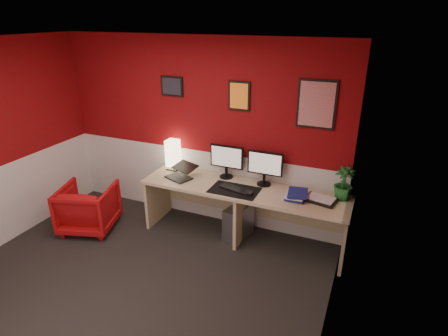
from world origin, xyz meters
TOP-DOWN VIEW (x-y plane):
  - ground at (0.00, 0.00)m, footprint 4.00×3.50m
  - ceiling at (0.00, 0.00)m, footprint 4.00×3.50m
  - wall_back at (0.00, 1.75)m, footprint 4.00×0.01m
  - wall_right at (2.00, 0.00)m, footprint 0.01×3.50m
  - wainscot_back at (0.00, 1.75)m, footprint 4.00×0.01m
  - wainscot_right at (2.00, 0.00)m, footprint 0.01×3.50m
  - desk at (0.78, 1.41)m, footprint 2.60×0.65m
  - shoji_lamp at (-0.33, 1.61)m, footprint 0.16×0.16m
  - laptop at (-0.11, 1.36)m, footprint 0.39×0.33m
  - monitor_left at (0.45, 1.63)m, footprint 0.45×0.06m
  - monitor_right at (0.98, 1.61)m, footprint 0.45×0.06m
  - desk_mat at (0.70, 1.31)m, footprint 0.60×0.38m
  - keyboard at (0.71, 1.32)m, footprint 0.44×0.24m
  - mouse at (0.91, 1.26)m, footprint 0.07×0.11m
  - book_bottom at (1.33, 1.40)m, footprint 0.22×0.29m
  - book_middle at (1.31, 1.42)m, footprint 0.24×0.32m
  - book_top at (1.34, 1.38)m, footprint 0.27×0.33m
  - zen_tray at (1.72, 1.44)m, footprint 0.40×0.32m
  - potted_plant at (1.93, 1.59)m, footprint 0.25×0.25m
  - pc_tower at (0.72, 1.42)m, footprint 0.31×0.49m
  - armchair at (-1.23, 0.83)m, footprint 0.85×0.86m
  - art_left at (-0.37, 1.74)m, footprint 0.32×0.02m
  - art_center at (0.58, 1.74)m, footprint 0.28×0.02m
  - art_right at (1.52, 1.74)m, footprint 0.44×0.02m

SIDE VIEW (x-z plane):
  - ground at x=0.00m, z-range -0.01..0.01m
  - pc_tower at x=0.72m, z-range 0.00..0.45m
  - armchair at x=-1.23m, z-range 0.00..0.63m
  - desk at x=0.78m, z-range 0.00..0.73m
  - wainscot_back at x=0.00m, z-range 0.00..1.00m
  - wainscot_right at x=2.00m, z-range 0.00..1.00m
  - desk_mat at x=0.70m, z-range 0.73..0.74m
  - book_bottom at x=1.33m, z-range 0.73..0.76m
  - keyboard at x=0.71m, z-range 0.74..0.75m
  - zen_tray at x=1.72m, z-range 0.73..0.76m
  - mouse at x=0.91m, z-range 0.74..0.77m
  - book_middle at x=1.31m, z-range 0.76..0.78m
  - book_top at x=1.34m, z-range 0.78..0.81m
  - laptop at x=-0.11m, z-range 0.73..0.95m
  - potted_plant at x=1.93m, z-range 0.73..1.13m
  - shoji_lamp at x=-0.33m, z-range 0.73..1.13m
  - monitor_left at x=0.45m, z-range 0.73..1.31m
  - monitor_right at x=0.98m, z-range 0.73..1.31m
  - wall_back at x=0.00m, z-range 0.00..2.50m
  - wall_right at x=2.00m, z-range 0.00..2.50m
  - art_right at x=1.52m, z-range 1.50..2.06m
  - art_center at x=0.58m, z-range 1.62..1.98m
  - art_left at x=-0.37m, z-range 1.72..1.98m
  - ceiling at x=0.00m, z-range 2.50..2.50m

